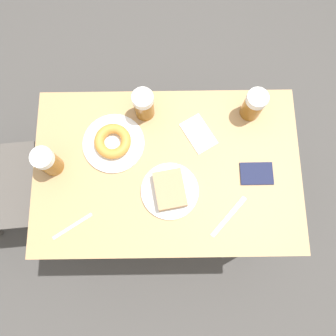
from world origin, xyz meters
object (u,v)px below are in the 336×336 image
object	(u,v)px
plate_with_donut	(114,142)
beer_mug_center	(145,105)
passport_near_edge	(258,174)
fork	(74,226)
beer_mug_right	(49,162)
napkin_folded	(199,134)
knife	(230,217)
beer_mug_left	(255,105)
plate_with_cake	(171,190)

from	to	relation	value
plate_with_donut	beer_mug_center	size ratio (longest dim) A/B	1.73
passport_near_edge	plate_with_donut	bearing A→B (deg)	76.90
plate_with_donut	fork	distance (m)	0.35
beer_mug_center	fork	bearing A→B (deg)	149.45
beer_mug_right	napkin_folded	world-z (taller)	beer_mug_right
beer_mug_center	knife	xyz separation A→B (m)	(-0.42, -0.31, -0.07)
beer_mug_left	knife	size ratio (longest dim) A/B	0.93
beer_mug_left	beer_mug_center	xyz separation A→B (m)	(0.01, 0.42, 0.00)
napkin_folded	knife	bearing A→B (deg)	-162.93
plate_with_cake	beer_mug_left	bearing A→B (deg)	-45.62
plate_with_cake	passport_near_edge	xyz separation A→B (m)	(0.06, -0.34, -0.02)
beer_mug_left	knife	bearing A→B (deg)	165.60
beer_mug_left	fork	distance (m)	0.82
fork	knife	world-z (taller)	same
beer_mug_left	passport_near_edge	world-z (taller)	beer_mug_left
plate_with_cake	beer_mug_left	world-z (taller)	beer_mug_left
plate_with_donut	plate_with_cake	bearing A→B (deg)	-131.44
plate_with_donut	knife	size ratio (longest dim) A/B	1.60
beer_mug_right	passport_near_edge	size ratio (longest dim) A/B	1.11
beer_mug_left	fork	world-z (taller)	beer_mug_left
beer_mug_left	fork	size ratio (longest dim) A/B	0.97
beer_mug_right	passport_near_edge	bearing A→B (deg)	-92.86
plate_with_cake	beer_mug_left	distance (m)	0.46
plate_with_cake	beer_mug_right	distance (m)	0.46
plate_with_cake	napkin_folded	distance (m)	0.26
beer_mug_center	napkin_folded	bearing A→B (deg)	-114.23
plate_with_cake	beer_mug_center	size ratio (longest dim) A/B	1.56
beer_mug_left	beer_mug_right	xyz separation A→B (m)	(-0.22, 0.77, 0.00)
plate_with_cake	napkin_folded	size ratio (longest dim) A/B	1.27
napkin_folded	fork	xyz separation A→B (m)	(-0.36, 0.48, -0.00)
plate_with_cake	knife	size ratio (longest dim) A/B	1.44
beer_mug_right	fork	bearing A→B (deg)	-159.71
beer_mug_left	napkin_folded	bearing A→B (deg)	113.38
plate_with_donut	beer_mug_left	bearing A→B (deg)	-76.94
fork	passport_near_edge	world-z (taller)	passport_near_edge
napkin_folded	knife	size ratio (longest dim) A/B	1.14
fork	passport_near_edge	distance (m)	0.72
plate_with_donut	passport_near_edge	xyz separation A→B (m)	(-0.13, -0.55, -0.02)
fork	passport_near_edge	xyz separation A→B (m)	(0.19, -0.70, 0.00)
beer_mug_left	beer_mug_right	distance (m)	0.80
plate_with_donut	fork	xyz separation A→B (m)	(-0.32, 0.14, -0.02)
plate_with_donut	beer_mug_center	xyz separation A→B (m)	(0.13, -0.12, 0.05)
plate_with_cake	beer_mug_left	size ratio (longest dim) A/B	1.56
plate_with_cake	passport_near_edge	world-z (taller)	plate_with_cake
plate_with_cake	fork	world-z (taller)	plate_with_cake
beer_mug_right	passport_near_edge	distance (m)	0.79
fork	knife	bearing A→B (deg)	-87.26
passport_near_edge	plate_with_cake	bearing A→B (deg)	100.76
plate_with_donut	knife	bearing A→B (deg)	-123.79
plate_with_cake	napkin_folded	bearing A→B (deg)	-27.20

